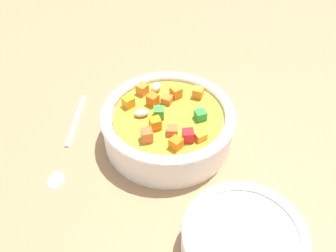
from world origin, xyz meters
TOP-DOWN VIEW (x-y plane):
  - ground_plane at (0.00, 0.00)cm, footprint 140.00×140.00cm
  - soup_bowl_main at (0.01, -0.01)cm, footprint 20.82×20.82cm
  - spoon at (12.99, -9.66)cm, footprint 15.95×15.61cm
  - side_bowl_small at (6.68, 20.57)cm, footprint 15.02×15.02cm

SIDE VIEW (x-z plane):
  - ground_plane at x=0.00cm, z-range -2.00..0.00cm
  - spoon at x=12.99cm, z-range -0.02..0.87cm
  - side_bowl_small at x=6.68cm, z-range -0.04..5.32cm
  - soup_bowl_main at x=0.01cm, z-range -0.19..6.93cm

